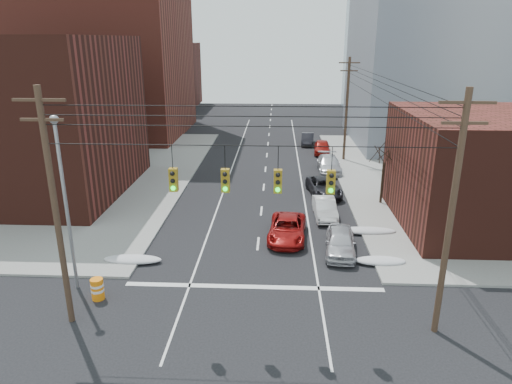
# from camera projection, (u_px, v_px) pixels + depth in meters

# --- Properties ---
(ground) EXTENTS (160.00, 160.00, 0.00)m
(ground) POSITION_uv_depth(u_px,v_px,m) (245.00, 369.00, 18.50)
(ground) COLOR black
(ground) RESTS_ON ground
(building_brick_tall) EXTENTS (24.00, 20.00, 30.00)m
(building_brick_tall) POSITION_uv_depth(u_px,v_px,m) (89.00, 21.00, 60.22)
(building_brick_tall) COLOR maroon
(building_brick_tall) RESTS_ON ground
(building_brick_near) EXTENTS (20.00, 16.00, 13.00)m
(building_brick_near) POSITION_uv_depth(u_px,v_px,m) (2.00, 117.00, 38.23)
(building_brick_near) COLOR #441C14
(building_brick_near) RESTS_ON ground
(building_brick_far) EXTENTS (22.00, 18.00, 12.00)m
(building_brick_far) POSITION_uv_depth(u_px,v_px,m) (137.00, 76.00, 87.80)
(building_brick_far) COLOR #441C14
(building_brick_far) RESTS_ON ground
(building_office) EXTENTS (22.00, 20.00, 25.00)m
(building_office) POSITION_uv_depth(u_px,v_px,m) (451.00, 41.00, 55.19)
(building_office) COLOR gray
(building_office) RESTS_ON ground
(building_glass) EXTENTS (20.00, 18.00, 22.00)m
(building_glass) POSITION_uv_depth(u_px,v_px,m) (408.00, 49.00, 80.20)
(building_glass) COLOR gray
(building_glass) RESTS_ON ground
(utility_pole_left) EXTENTS (2.20, 0.28, 11.00)m
(utility_pole_left) POSITION_uv_depth(u_px,v_px,m) (55.00, 207.00, 19.88)
(utility_pole_left) COLOR #473323
(utility_pole_left) RESTS_ON ground
(utility_pole_right) EXTENTS (2.20, 0.28, 11.00)m
(utility_pole_right) POSITION_uv_depth(u_px,v_px,m) (451.00, 214.00, 19.12)
(utility_pole_right) COLOR #473323
(utility_pole_right) RESTS_ON ground
(utility_pole_far) EXTENTS (2.20, 0.28, 11.00)m
(utility_pole_far) POSITION_uv_depth(u_px,v_px,m) (347.00, 108.00, 48.47)
(utility_pole_far) COLOR #473323
(utility_pole_far) RESTS_ON ground
(traffic_signals) EXTENTS (17.00, 0.42, 2.02)m
(traffic_signals) POSITION_uv_depth(u_px,v_px,m) (251.00, 179.00, 19.02)
(traffic_signals) COLOR black
(traffic_signals) RESTS_ON ground
(street_light) EXTENTS (0.44, 0.44, 9.32)m
(street_light) POSITION_uv_depth(u_px,v_px,m) (64.00, 190.00, 22.84)
(street_light) COLOR gray
(street_light) RESTS_ON ground
(bare_tree) EXTENTS (2.09, 2.20, 4.93)m
(bare_tree) POSITION_uv_depth(u_px,v_px,m) (383.00, 177.00, 36.27)
(bare_tree) COLOR black
(bare_tree) RESTS_ON ground
(snow_nw) EXTENTS (3.50, 1.08, 0.42)m
(snow_nw) POSITION_uv_depth(u_px,v_px,m) (133.00, 259.00, 27.28)
(snow_nw) COLOR silver
(snow_nw) RESTS_ON ground
(snow_ne) EXTENTS (3.00, 1.08, 0.42)m
(snow_ne) POSITION_uv_depth(u_px,v_px,m) (380.00, 261.00, 27.10)
(snow_ne) COLOR silver
(snow_ne) RESTS_ON ground
(snow_east_far) EXTENTS (4.00, 1.08, 0.42)m
(snow_east_far) POSITION_uv_depth(u_px,v_px,m) (367.00, 231.00, 31.36)
(snow_east_far) COLOR silver
(snow_east_far) RESTS_ON ground
(red_pickup) EXTENTS (2.78, 5.32, 1.43)m
(red_pickup) POSITION_uv_depth(u_px,v_px,m) (287.00, 229.00, 30.41)
(red_pickup) COLOR maroon
(red_pickup) RESTS_ON ground
(parked_car_a) EXTENTS (2.28, 4.68, 1.54)m
(parked_car_a) POSITION_uv_depth(u_px,v_px,m) (340.00, 242.00, 28.32)
(parked_car_a) COLOR silver
(parked_car_a) RESTS_ON ground
(parked_car_b) EXTENTS (1.64, 4.38, 1.43)m
(parked_car_b) POSITION_uv_depth(u_px,v_px,m) (325.00, 208.00, 34.11)
(parked_car_b) COLOR silver
(parked_car_b) RESTS_ON ground
(parked_car_c) EXTENTS (3.06, 5.42, 1.43)m
(parked_car_c) POSITION_uv_depth(u_px,v_px,m) (324.00, 187.00, 38.96)
(parked_car_c) COLOR black
(parked_car_c) RESTS_ON ground
(parked_car_d) EXTENTS (2.31, 5.50, 1.59)m
(parked_car_d) POSITION_uv_depth(u_px,v_px,m) (329.00, 164.00, 45.72)
(parked_car_d) COLOR silver
(parked_car_d) RESTS_ON ground
(parked_car_e) EXTENTS (2.14, 4.59, 1.52)m
(parked_car_e) POSITION_uv_depth(u_px,v_px,m) (322.00, 147.00, 53.13)
(parked_car_e) COLOR #9C140E
(parked_car_e) RESTS_ON ground
(parked_car_f) EXTENTS (1.79, 4.40, 1.42)m
(parked_car_f) POSITION_uv_depth(u_px,v_px,m) (307.00, 139.00, 57.68)
(parked_car_f) COLOR black
(parked_car_f) RESTS_ON ground
(lot_car_a) EXTENTS (4.88, 2.35, 1.54)m
(lot_car_a) POSITION_uv_depth(u_px,v_px,m) (108.00, 170.00, 43.11)
(lot_car_a) COLOR silver
(lot_car_a) RESTS_ON sidewalk_nw
(lot_car_b) EXTENTS (5.23, 2.73, 1.41)m
(lot_car_b) POSITION_uv_depth(u_px,v_px,m) (98.00, 178.00, 41.11)
(lot_car_b) COLOR #A2A2A6
(lot_car_b) RESTS_ON sidewalk_nw
(lot_car_c) EXTENTS (4.67, 2.63, 1.28)m
(lot_car_c) POSITION_uv_depth(u_px,v_px,m) (62.00, 183.00, 39.81)
(lot_car_c) COLOR black
(lot_car_c) RESTS_ON sidewalk_nw
(lot_car_d) EXTENTS (3.91, 1.68, 1.31)m
(lot_car_d) POSITION_uv_depth(u_px,v_px,m) (90.00, 174.00, 42.43)
(lot_car_d) COLOR #BAB9BE
(lot_car_d) RESTS_ON sidewalk_nw
(construction_barrel) EXTENTS (0.67, 0.67, 1.15)m
(construction_barrel) POSITION_uv_depth(u_px,v_px,m) (97.00, 289.00, 23.35)
(construction_barrel) COLOR orange
(construction_barrel) RESTS_ON ground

